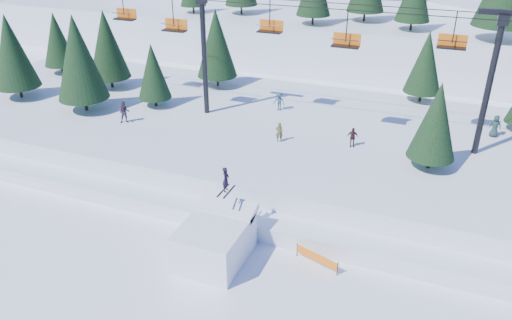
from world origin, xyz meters
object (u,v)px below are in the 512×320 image
at_px(banner_near, 317,258).
at_px(banner_far, 371,253).
at_px(jump_kicker, 215,240).
at_px(chairlift, 326,46).

height_order(banner_near, banner_far, same).
distance_m(jump_kicker, chairlift, 17.49).
height_order(jump_kicker, banner_far, jump_kicker).
bearing_deg(banner_near, jump_kicker, -164.98).
bearing_deg(jump_kicker, banner_near, 15.02).
xyz_separation_m(chairlift, banner_far, (6.46, -12.24, -8.78)).
distance_m(jump_kicker, banner_near, 6.00).
relative_size(chairlift, banner_near, 16.93).
height_order(chairlift, banner_near, chairlift).
bearing_deg(chairlift, jump_kicker, -97.94).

